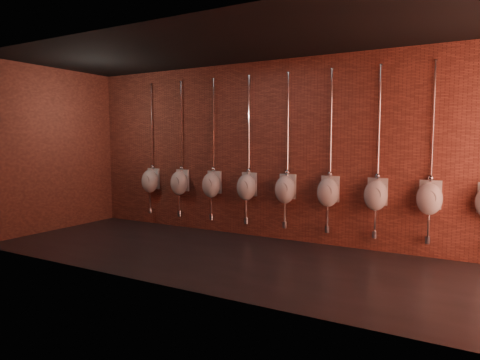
% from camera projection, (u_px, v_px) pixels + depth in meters
% --- Properties ---
extents(ground, '(8.50, 8.50, 0.00)m').
position_uv_depth(ground, '(240.00, 259.00, 6.46)').
color(ground, black).
rests_on(ground, ground).
extents(room_shell, '(8.54, 3.04, 3.22)m').
position_uv_depth(room_shell, '(240.00, 125.00, 6.27)').
color(room_shell, black).
rests_on(room_shell, ground).
extents(urinal_0, '(0.39, 0.35, 2.72)m').
position_uv_depth(urinal_0, '(150.00, 180.00, 9.02)').
color(urinal_0, silver).
rests_on(urinal_0, ground).
extents(urinal_1, '(0.39, 0.35, 2.72)m').
position_uv_depth(urinal_1, '(179.00, 182.00, 8.64)').
color(urinal_1, silver).
rests_on(urinal_1, ground).
extents(urinal_2, '(0.39, 0.35, 2.72)m').
position_uv_depth(urinal_2, '(211.00, 184.00, 8.26)').
color(urinal_2, silver).
rests_on(urinal_2, ground).
extents(urinal_3, '(0.39, 0.35, 2.72)m').
position_uv_depth(urinal_3, '(247.00, 186.00, 7.87)').
color(urinal_3, silver).
rests_on(urinal_3, ground).
extents(urinal_4, '(0.39, 0.35, 2.72)m').
position_uv_depth(urinal_4, '(285.00, 189.00, 7.49)').
color(urinal_4, silver).
rests_on(urinal_4, ground).
extents(urinal_5, '(0.39, 0.35, 2.72)m').
position_uv_depth(urinal_5, '(328.00, 191.00, 7.11)').
color(urinal_5, silver).
rests_on(urinal_5, ground).
extents(urinal_6, '(0.39, 0.35, 2.72)m').
position_uv_depth(urinal_6, '(376.00, 194.00, 6.73)').
color(urinal_6, silver).
rests_on(urinal_6, ground).
extents(urinal_7, '(0.39, 0.35, 2.72)m').
position_uv_depth(urinal_7, '(429.00, 198.00, 6.34)').
color(urinal_7, silver).
rests_on(urinal_7, ground).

